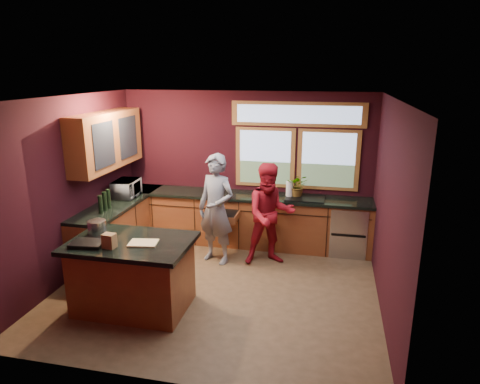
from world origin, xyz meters
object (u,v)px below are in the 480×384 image
(island, at_px, (133,274))
(person_red, at_px, (270,214))
(cutting_board, at_px, (143,243))
(stock_pot, at_px, (97,227))
(person_grey, at_px, (216,209))

(island, height_order, person_red, person_red)
(island, distance_m, cutting_board, 0.52)
(island, height_order, cutting_board, cutting_board)
(person_red, relative_size, stock_pot, 6.92)
(island, height_order, person_grey, person_grey)
(person_grey, bearing_deg, island, -92.43)
(person_red, bearing_deg, island, -151.77)
(person_grey, xyz_separation_m, cutting_board, (-0.49, -1.67, 0.06))
(cutting_board, xyz_separation_m, stock_pot, (-0.75, 0.20, 0.08))
(stock_pot, bearing_deg, person_grey, 49.91)
(island, relative_size, person_red, 0.93)
(person_grey, relative_size, cutting_board, 5.13)
(cutting_board, relative_size, stock_pot, 1.46)
(stock_pot, bearing_deg, person_red, 37.19)
(island, height_order, stock_pot, stock_pot)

